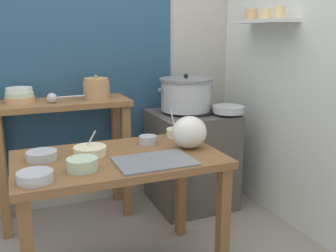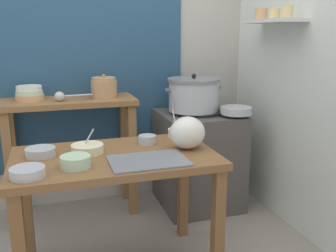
# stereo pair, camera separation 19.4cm
# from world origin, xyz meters

# --- Properties ---
(wall_back) EXTENTS (4.40, 0.12, 2.60)m
(wall_back) POSITION_xyz_m (0.08, 1.10, 1.30)
(wall_back) COLOR #B2ADA3
(wall_back) RESTS_ON ground
(wall_right) EXTENTS (0.30, 3.20, 2.60)m
(wall_right) POSITION_xyz_m (1.40, 0.20, 1.30)
(wall_right) COLOR silver
(wall_right) RESTS_ON ground
(prep_table) EXTENTS (1.10, 0.66, 0.72)m
(prep_table) POSITION_xyz_m (0.06, -0.01, 0.61)
(prep_table) COLOR brown
(prep_table) RESTS_ON ground
(back_shelf_table) EXTENTS (0.96, 0.40, 0.90)m
(back_shelf_table) POSITION_xyz_m (-0.13, 0.83, 0.68)
(back_shelf_table) COLOR olive
(back_shelf_table) RESTS_ON ground
(stove_block) EXTENTS (0.60, 0.61, 0.78)m
(stove_block) POSITION_xyz_m (0.84, 0.70, 0.38)
(stove_block) COLOR #4C4742
(stove_block) RESTS_ON ground
(steamer_pot) EXTENTS (0.46, 0.41, 0.29)m
(steamer_pot) POSITION_xyz_m (0.80, 0.72, 0.91)
(steamer_pot) COLOR #B7BABF
(steamer_pot) RESTS_ON stove_block
(clay_pot) EXTENTS (0.19, 0.19, 0.18)m
(clay_pot) POSITION_xyz_m (0.13, 0.83, 0.97)
(clay_pot) COLOR tan
(clay_pot) RESTS_ON back_shelf_table
(bowl_stack_enamel) EXTENTS (0.20, 0.20, 0.10)m
(bowl_stack_enamel) POSITION_xyz_m (-0.40, 0.87, 0.95)
(bowl_stack_enamel) COLOR tan
(bowl_stack_enamel) RESTS_ON back_shelf_table
(ladle) EXTENTS (0.26, 0.07, 0.07)m
(ladle) POSITION_xyz_m (-0.19, 0.76, 0.94)
(ladle) COLOR #B7BABF
(ladle) RESTS_ON back_shelf_table
(serving_tray) EXTENTS (0.40, 0.28, 0.01)m
(serving_tray) POSITION_xyz_m (0.20, -0.18, 0.72)
(serving_tray) COLOR slate
(serving_tray) RESTS_ON prep_table
(plastic_bag) EXTENTS (0.21, 0.18, 0.19)m
(plastic_bag) POSITION_xyz_m (0.47, -0.03, 0.81)
(plastic_bag) COLOR silver
(plastic_bag) RESTS_ON prep_table
(wide_pan) EXTENTS (0.24, 0.24, 0.05)m
(wide_pan) POSITION_xyz_m (1.06, 0.51, 0.81)
(wide_pan) COLOR #B7BABF
(wide_pan) RESTS_ON stove_block
(prep_bowl_0) EXTENTS (0.12, 0.12, 0.17)m
(prep_bowl_0) POSITION_xyz_m (0.50, 0.23, 0.75)
(prep_bowl_0) COLOR beige
(prep_bowl_0) RESTS_ON prep_table
(prep_bowl_1) EXTENTS (0.15, 0.15, 0.06)m
(prep_bowl_1) POSITION_xyz_m (-0.16, -0.16, 0.75)
(prep_bowl_1) COLOR #B7D1AD
(prep_bowl_1) RESTS_ON prep_table
(prep_bowl_2) EXTENTS (0.16, 0.16, 0.05)m
(prep_bowl_2) POSITION_xyz_m (-0.33, 0.08, 0.75)
(prep_bowl_2) COLOR #B7BABF
(prep_bowl_2) RESTS_ON prep_table
(prep_bowl_3) EXTENTS (0.16, 0.16, 0.05)m
(prep_bowl_3) POSITION_xyz_m (-0.38, -0.23, 0.75)
(prep_bowl_3) COLOR #B7BABF
(prep_bowl_3) RESTS_ON prep_table
(prep_bowl_4) EXTENTS (0.18, 0.18, 0.13)m
(prep_bowl_4) POSITION_xyz_m (-0.08, 0.06, 0.75)
(prep_bowl_4) COLOR beige
(prep_bowl_4) RESTS_ON prep_table
(prep_bowl_5) EXTENTS (0.11, 0.11, 0.05)m
(prep_bowl_5) POSITION_xyz_m (0.28, 0.14, 0.75)
(prep_bowl_5) COLOR #B7BABF
(prep_bowl_5) RESTS_ON prep_table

